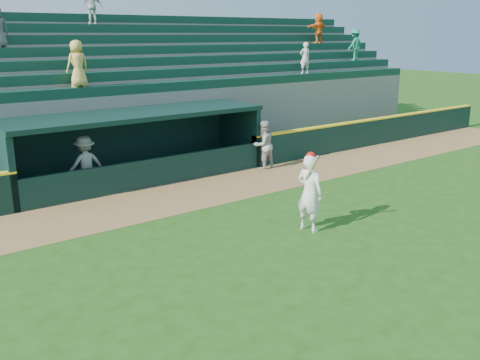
# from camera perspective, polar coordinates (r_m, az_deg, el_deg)

# --- Properties ---
(ground) EXTENTS (120.00, 120.00, 0.00)m
(ground) POSITION_cam_1_polar(r_m,az_deg,el_deg) (13.70, 4.10, -6.66)
(ground) COLOR #204B12
(ground) RESTS_ON ground
(warning_track) EXTENTS (40.00, 3.00, 0.01)m
(warning_track) POSITION_cam_1_polar(r_m,az_deg,el_deg) (17.45, -6.61, -1.82)
(warning_track) COLOR olive
(warning_track) RESTS_ON ground
(field_wall_right) EXTENTS (15.50, 0.30, 1.20)m
(field_wall_right) POSITION_cam_1_polar(r_m,az_deg,el_deg) (26.59, 14.67, 5.05)
(field_wall_right) COLOR black
(field_wall_right) RESTS_ON ground
(wall_stripe_right) EXTENTS (15.50, 0.32, 0.06)m
(wall_stripe_right) POSITION_cam_1_polar(r_m,az_deg,el_deg) (26.49, 14.76, 6.39)
(wall_stripe_right) COLOR yellow
(wall_stripe_right) RESTS_ON field_wall_right
(dugout_player_front) EXTENTS (0.92, 0.72, 1.89)m
(dugout_player_front) POSITION_cam_1_polar(r_m,az_deg,el_deg) (20.85, 2.53, 3.77)
(dugout_player_front) COLOR #A3A49E
(dugout_player_front) RESTS_ON ground
(dugout_player_inside) EXTENTS (1.23, 0.72, 1.90)m
(dugout_player_inside) POSITION_cam_1_polar(r_m,az_deg,el_deg) (18.44, -16.15, 1.64)
(dugout_player_inside) COLOR #A1A19C
(dugout_player_inside) RESTS_ON ground
(dugout) EXTENTS (9.40, 2.80, 2.46)m
(dugout) POSITION_cam_1_polar(r_m,az_deg,el_deg) (19.78, -11.40, 4.06)
(dugout) COLOR slate
(dugout) RESTS_ON ground
(stands) EXTENTS (34.50, 6.25, 7.61)m
(stands) POSITION_cam_1_polar(r_m,az_deg,el_deg) (23.77, -16.49, 8.16)
(stands) COLOR slate
(stands) RESTS_ON ground
(batter_at_plate) EXTENTS (0.65, 0.91, 2.18)m
(batter_at_plate) POSITION_cam_1_polar(r_m,az_deg,el_deg) (14.27, 7.43, -1.27)
(batter_at_plate) COLOR white
(batter_at_plate) RESTS_ON ground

